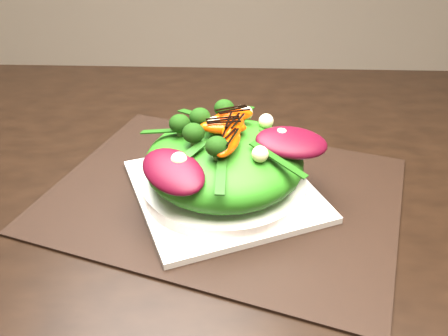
{
  "coord_description": "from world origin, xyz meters",
  "views": [
    {
      "loc": [
        -0.2,
        -0.56,
        1.13
      ],
      "look_at": [
        -0.22,
        -0.03,
        0.79
      ],
      "focal_mm": 38.0,
      "sensor_mm": 36.0,
      "label": 1
    }
  ],
  "objects_px": {
    "dining_table": "(379,196)",
    "orange_segment": "(206,120)",
    "salad_bowl": "(224,182)",
    "plate_base": "(224,190)",
    "placemat": "(224,194)",
    "lettuce_mound": "(224,161)"
  },
  "relations": [
    {
      "from": "dining_table",
      "to": "plate_base",
      "type": "bearing_deg",
      "value": -171.49
    },
    {
      "from": "placemat",
      "to": "lettuce_mound",
      "type": "distance_m",
      "value": 0.05
    },
    {
      "from": "plate_base",
      "to": "dining_table",
      "type": "bearing_deg",
      "value": 8.51
    },
    {
      "from": "placemat",
      "to": "lettuce_mound",
      "type": "xyz_separation_m",
      "value": [
        0.0,
        -0.0,
        0.05
      ]
    },
    {
      "from": "lettuce_mound",
      "to": "placemat",
      "type": "bearing_deg",
      "value": 90.0
    },
    {
      "from": "dining_table",
      "to": "orange_segment",
      "type": "height_order",
      "value": "dining_table"
    },
    {
      "from": "dining_table",
      "to": "orange_segment",
      "type": "bearing_deg",
      "value": -179.76
    },
    {
      "from": "placemat",
      "to": "lettuce_mound",
      "type": "bearing_deg",
      "value": -90.0
    },
    {
      "from": "dining_table",
      "to": "salad_bowl",
      "type": "relative_size",
      "value": 7.29
    },
    {
      "from": "salad_bowl",
      "to": "lettuce_mound",
      "type": "distance_m",
      "value": 0.03
    },
    {
      "from": "dining_table",
      "to": "plate_base",
      "type": "height_order",
      "value": "dining_table"
    },
    {
      "from": "dining_table",
      "to": "placemat",
      "type": "distance_m",
      "value": 0.23
    },
    {
      "from": "dining_table",
      "to": "salad_bowl",
      "type": "height_order",
      "value": "dining_table"
    },
    {
      "from": "dining_table",
      "to": "placemat",
      "type": "height_order",
      "value": "dining_table"
    },
    {
      "from": "dining_table",
      "to": "lettuce_mound",
      "type": "relative_size",
      "value": 7.68
    },
    {
      "from": "salad_bowl",
      "to": "orange_segment",
      "type": "height_order",
      "value": "orange_segment"
    },
    {
      "from": "salad_bowl",
      "to": "orange_segment",
      "type": "relative_size",
      "value": 3.67
    },
    {
      "from": "placemat",
      "to": "salad_bowl",
      "type": "distance_m",
      "value": 0.02
    },
    {
      "from": "orange_segment",
      "to": "dining_table",
      "type": "bearing_deg",
      "value": 0.24
    },
    {
      "from": "lettuce_mound",
      "to": "orange_segment",
      "type": "relative_size",
      "value": 3.49
    },
    {
      "from": "placemat",
      "to": "dining_table",
      "type": "bearing_deg",
      "value": 8.51
    },
    {
      "from": "dining_table",
      "to": "plate_base",
      "type": "xyz_separation_m",
      "value": [
        -0.22,
        -0.03,
        0.03
      ]
    }
  ]
}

